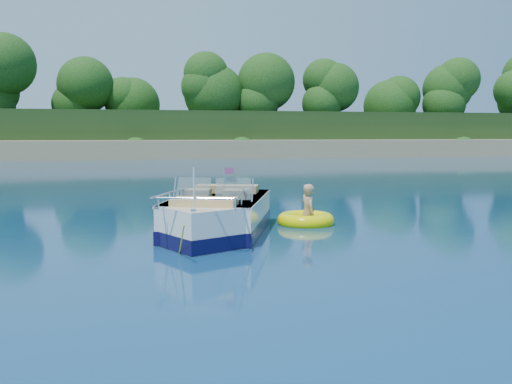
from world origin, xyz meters
TOP-DOWN VIEW (x-y plane):
  - ground at (0.00, 0.00)m, footprint 160.00×160.00m
  - shoreline at (0.00, 63.77)m, footprint 170.00×59.00m
  - treeline at (0.04, 41.01)m, footprint 150.00×7.12m
  - motorboat at (0.39, 0.22)m, footprint 2.87×4.87m
  - tow_tube at (2.60, 1.13)m, footprint 1.49×1.49m
  - boy at (2.61, 1.05)m, footprint 0.43×0.77m

SIDE VIEW (x-z plane):
  - ground at x=0.00m, z-range 0.00..0.00m
  - boy at x=2.61m, z-range -0.72..0.72m
  - tow_tube at x=2.60m, z-range -0.08..0.26m
  - motorboat at x=0.39m, z-range -0.52..1.18m
  - shoreline at x=0.00m, z-range -2.02..3.98m
  - treeline at x=0.04m, z-range 1.45..9.64m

